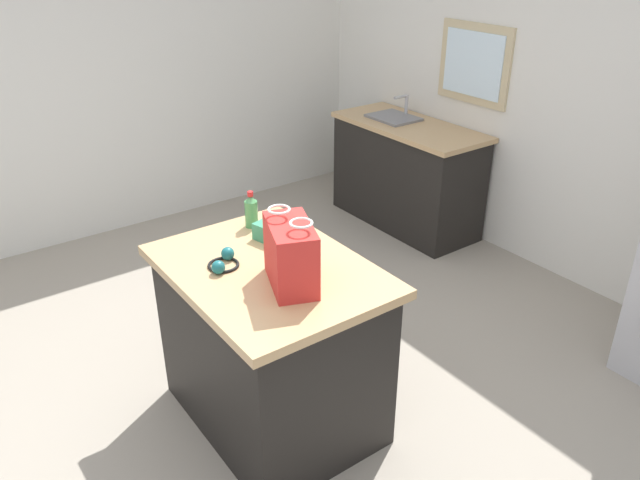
% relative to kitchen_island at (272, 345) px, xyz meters
% --- Properties ---
extents(ground, '(6.57, 6.57, 0.00)m').
position_rel_kitchen_island_xyz_m(ground, '(-0.05, -0.08, -0.46)').
color(ground, '#9E9384').
extents(back_wall, '(5.47, 0.13, 2.53)m').
position_rel_kitchen_island_xyz_m(back_wall, '(-0.06, 2.57, 0.81)').
color(back_wall, silver).
rests_on(back_wall, ground).
extents(left_wall, '(0.10, 5.31, 2.53)m').
position_rel_kitchen_island_xyz_m(left_wall, '(-2.78, -0.08, 0.81)').
color(left_wall, silver).
rests_on(left_wall, ground).
extents(kitchen_island, '(1.13, 0.84, 0.91)m').
position_rel_kitchen_island_xyz_m(kitchen_island, '(0.00, 0.00, 0.00)').
color(kitchen_island, black).
rests_on(kitchen_island, ground).
extents(sink_counter, '(1.35, 0.59, 1.07)m').
position_rel_kitchen_island_xyz_m(sink_counter, '(-1.39, 2.22, -0.00)').
color(sink_counter, black).
rests_on(sink_counter, ground).
extents(shopping_bag, '(0.38, 0.29, 0.34)m').
position_rel_kitchen_island_xyz_m(shopping_bag, '(0.20, -0.00, 0.60)').
color(shopping_bag, red).
rests_on(shopping_bag, kitchen_island).
extents(small_box, '(0.17, 0.12, 0.09)m').
position_rel_kitchen_island_xyz_m(small_box, '(-0.23, 0.14, 0.50)').
color(small_box, '#388E66').
rests_on(small_box, kitchen_island).
extents(bottle, '(0.07, 0.07, 0.20)m').
position_rel_kitchen_island_xyz_m(bottle, '(-0.42, 0.16, 0.54)').
color(bottle, '#4C9956').
rests_on(bottle, kitchen_island).
extents(ear_defenders, '(0.21, 0.21, 0.06)m').
position_rel_kitchen_island_xyz_m(ear_defenders, '(-0.13, -0.17, 0.47)').
color(ear_defenders, black).
rests_on(ear_defenders, kitchen_island).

